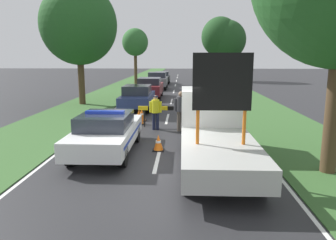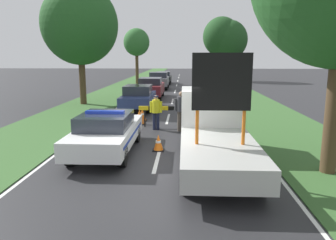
# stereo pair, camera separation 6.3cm
# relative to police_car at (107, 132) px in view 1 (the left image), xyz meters

# --- Properties ---
(ground_plane) EXTENTS (160.00, 160.00, 0.00)m
(ground_plane) POSITION_rel_police_car_xyz_m (1.78, -1.35, -0.72)
(ground_plane) COLOR #28282B
(lane_markings) EXTENTS (7.03, 69.79, 0.01)m
(lane_markings) POSITION_rel_police_car_xyz_m (1.78, 18.64, -0.72)
(lane_markings) COLOR silver
(lane_markings) RESTS_ON ground
(grass_verge_left) EXTENTS (3.98, 120.00, 0.03)m
(grass_verge_left) POSITION_rel_police_car_xyz_m (-3.77, 18.65, -0.71)
(grass_verge_left) COLOR #38602D
(grass_verge_left) RESTS_ON ground
(grass_verge_right) EXTENTS (3.98, 120.00, 0.03)m
(grass_verge_right) POSITION_rel_police_car_xyz_m (7.34, 18.65, -0.71)
(grass_verge_right) COLOR #38602D
(grass_verge_right) RESTS_ON ground
(police_car) EXTENTS (1.84, 4.71, 1.48)m
(police_car) POSITION_rel_police_car_xyz_m (0.00, 0.00, 0.00)
(police_car) COLOR white
(police_car) RESTS_ON ground
(work_truck) EXTENTS (2.04, 6.00, 3.35)m
(work_truck) POSITION_rel_police_car_xyz_m (3.57, -0.67, 0.34)
(work_truck) COLOR white
(work_truck) RESTS_ON ground
(road_barrier) EXTENTS (2.74, 0.08, 0.98)m
(road_barrier) POSITION_rel_police_car_xyz_m (1.89, 4.26, 0.08)
(road_barrier) COLOR black
(road_barrier) RESTS_ON ground
(police_officer) EXTENTS (0.56, 0.35, 1.55)m
(police_officer) POSITION_rel_police_car_xyz_m (1.38, 3.66, 0.20)
(police_officer) COLOR #191E38
(police_officer) RESTS_ON ground
(pedestrian_civilian) EXTENTS (0.63, 0.40, 1.76)m
(pedestrian_civilian) POSITION_rel_police_car_xyz_m (2.51, 3.41, 0.31)
(pedestrian_civilian) COLOR brown
(pedestrian_civilian) RESTS_ON ground
(traffic_cone_near_police) EXTENTS (0.50, 0.50, 0.69)m
(traffic_cone_near_police) POSITION_rel_police_car_xyz_m (4.14, 3.22, -0.38)
(traffic_cone_near_police) COLOR black
(traffic_cone_near_police) RESTS_ON ground
(traffic_cone_centre_front) EXTENTS (0.40, 0.40, 0.56)m
(traffic_cone_centre_front) POSITION_rel_police_car_xyz_m (1.74, 0.33, -0.45)
(traffic_cone_centre_front) COLOR black
(traffic_cone_centre_front) RESTS_ON ground
(traffic_cone_near_truck) EXTENTS (0.53, 0.53, 0.73)m
(traffic_cone_near_truck) POSITION_rel_police_car_xyz_m (0.47, 4.86, -0.36)
(traffic_cone_near_truck) COLOR black
(traffic_cone_near_truck) RESTS_ON ground
(traffic_cone_behind_barrier) EXTENTS (0.46, 0.46, 0.63)m
(traffic_cone_behind_barrier) POSITION_rel_police_car_xyz_m (0.50, 5.68, -0.41)
(traffic_cone_behind_barrier) COLOR black
(traffic_cone_behind_barrier) RESTS_ON ground
(queued_car_hatch_blue) EXTENTS (1.80, 4.47, 1.51)m
(queued_car_hatch_blue) POSITION_rel_police_car_xyz_m (-0.20, 9.32, 0.05)
(queued_car_hatch_blue) COLOR navy
(queued_car_hatch_blue) RESTS_ON ground
(queued_car_wagon_maroon) EXTENTS (1.90, 4.60, 1.60)m
(queued_car_wagon_maroon) POSITION_rel_police_car_xyz_m (-0.01, 15.03, 0.10)
(queued_car_wagon_maroon) COLOR maroon
(queued_car_wagon_maroon) RESTS_ON ground
(queued_car_suv_grey) EXTENTS (1.93, 4.02, 1.70)m
(queued_car_suv_grey) POSITION_rel_police_car_xyz_m (0.06, 22.34, 0.16)
(queued_car_suv_grey) COLOR slate
(queued_car_suv_grey) RESTS_ON ground
(queued_car_sedan_black) EXTENTS (1.83, 4.21, 1.45)m
(queued_car_sedan_black) POSITION_rel_police_car_xyz_m (0.11, 28.99, 0.03)
(queued_car_sedan_black) COLOR black
(queued_car_sedan_black) RESTS_ON ground
(roadside_tree_near_right) EXTENTS (4.87, 4.87, 7.95)m
(roadside_tree_near_right) POSITION_rel_police_car_xyz_m (8.46, 33.81, 4.65)
(roadside_tree_near_right) COLOR #4C3823
(roadside_tree_near_right) RESTS_ON ground
(roadside_tree_mid_left) EXTENTS (3.04, 3.04, 6.49)m
(roadside_tree_mid_left) POSITION_rel_police_car_xyz_m (-3.00, 28.50, 4.12)
(roadside_tree_mid_left) COLOR #4C3823
(roadside_tree_mid_left) RESTS_ON ground
(roadside_tree_mid_right) EXTENTS (4.90, 4.90, 8.38)m
(roadside_tree_mid_right) POSITION_rel_police_car_xyz_m (7.52, 34.04, 5.06)
(roadside_tree_mid_right) COLOR #4C3823
(roadside_tree_mid_right) RESTS_ON ground
(roadside_tree_far_left) EXTENTS (5.04, 5.04, 7.97)m
(roadside_tree_far_left) POSITION_rel_police_car_xyz_m (-4.30, 11.36, 4.58)
(roadside_tree_far_left) COLOR #4C3823
(roadside_tree_far_left) RESTS_ON ground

